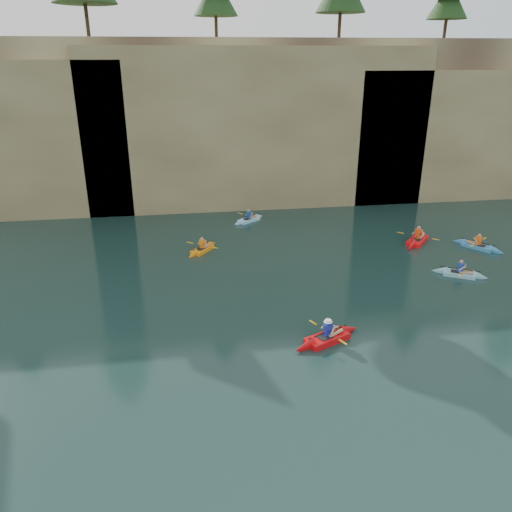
{
  "coord_description": "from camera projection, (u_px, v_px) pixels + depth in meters",
  "views": [
    {
      "loc": [
        -3.62,
        -12.8,
        10.53
      ],
      "look_at": [
        -0.84,
        5.48,
        3.0
      ],
      "focal_mm": 35.0,
      "sensor_mm": 36.0,
      "label": 1
    }
  ],
  "objects": [
    {
      "name": "kayaker_ltblue_mid",
      "position": [
        249.0,
        219.0,
        33.64
      ],
      "size": [
        2.56,
        2.14,
        1.03
      ],
      "rotation": [
        0.0,
        0.0,
        0.64
      ],
      "color": "#97DBFE",
      "rests_on": "ground"
    },
    {
      "name": "kayaker_orange",
      "position": [
        202.0,
        249.0,
        28.54
      ],
      "size": [
        2.17,
        2.58,
        1.04
      ],
      "rotation": [
        0.0,
        0.0,
        0.92
      ],
      "color": "orange",
      "rests_on": "ground"
    },
    {
      "name": "main_kayaker",
      "position": [
        327.0,
        338.0,
        19.6
      ],
      "size": [
        3.19,
        2.01,
        1.18
      ],
      "rotation": [
        0.0,
        0.0,
        0.43
      ],
      "color": "red",
      "rests_on": "ground"
    },
    {
      "name": "cliff",
      "position": [
        222.0,
        112.0,
        41.4
      ],
      "size": [
        70.0,
        16.0,
        12.0
      ],
      "primitive_type": "cube",
      "color": "tan",
      "rests_on": "ground"
    },
    {
      "name": "kayaker_blue_east",
      "position": [
        478.0,
        246.0,
        29.0
      ],
      "size": [
        2.32,
        2.87,
        1.08
      ],
      "rotation": [
        0.0,
        0.0,
        2.19
      ],
      "color": "#3989C3",
      "rests_on": "ground"
    },
    {
      "name": "sea_cave_east",
      "position": [
        367.0,
        174.0,
        36.83
      ],
      "size": [
        5.0,
        1.0,
        4.5
      ],
      "primitive_type": "cube",
      "color": "black",
      "rests_on": "ground"
    },
    {
      "name": "kayaker_red_far",
      "position": [
        417.0,
        240.0,
        29.82
      ],
      "size": [
        2.91,
        3.11,
        1.29
      ],
      "rotation": [
        0.0,
        0.0,
        0.84
      ],
      "color": "red",
      "rests_on": "ground"
    },
    {
      "name": "cliff_slab_center",
      "position": [
        259.0,
        127.0,
        35.01
      ],
      "size": [
        24.0,
        2.4,
        11.4
      ],
      "primitive_type": "cube",
      "color": "tan",
      "rests_on": "ground"
    },
    {
      "name": "kayaker_ltblue_near",
      "position": [
        459.0,
        273.0,
        25.39
      ],
      "size": [
        2.68,
        1.95,
        1.07
      ],
      "rotation": [
        0.0,
        0.0,
        -0.53
      ],
      "color": "#7DBED1",
      "rests_on": "ground"
    },
    {
      "name": "ground",
      "position": [
        307.0,
        403.0,
        16.19
      ],
      "size": [
        160.0,
        160.0,
        0.0
      ],
      "primitive_type": "plane",
      "color": "black",
      "rests_on": "ground"
    },
    {
      "name": "sea_cave_center",
      "position": [
        177.0,
        190.0,
        35.13
      ],
      "size": [
        3.5,
        1.0,
        3.2
      ],
      "primitive_type": "cube",
      "color": "black",
      "rests_on": "ground"
    }
  ]
}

